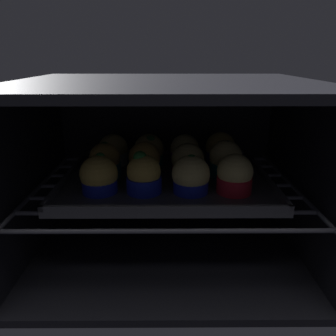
{
  "coord_description": "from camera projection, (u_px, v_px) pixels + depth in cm",
  "views": [
    {
      "loc": [
        -0.37,
        -42.34,
        40.05
      ],
      "look_at": [
        0.0,
        23.61,
        17.06
      ],
      "focal_mm": 34.67,
      "sensor_mm": 36.0,
      "label": 1
    }
  ],
  "objects": [
    {
      "name": "muffin_row2_col1",
      "position": [
        151.0,
        151.0,
        0.77
      ],
      "size": [
        7.18,
        7.18,
        7.34
      ],
      "color": "#0C8C84",
      "rests_on": "baking_tray"
    },
    {
      "name": "oven_cavity",
      "position": [
        168.0,
        164.0,
        0.72
      ],
      "size": [
        59.0,
        47.0,
        37.0
      ],
      "color": "black",
      "rests_on": "ground"
    },
    {
      "name": "baking_tray",
      "position": [
        168.0,
        178.0,
        0.71
      ],
      "size": [
        42.95,
        34.23,
        2.2
      ],
      "color": "#4C4C51",
      "rests_on": "oven_rack"
    },
    {
      "name": "muffin_row0_col3",
      "position": [
        237.0,
        175.0,
        0.61
      ],
      "size": [
        6.77,
        6.77,
        7.58
      ],
      "color": "red",
      "rests_on": "baking_tray"
    },
    {
      "name": "muffin_row1_col2",
      "position": [
        189.0,
        162.0,
        0.69
      ],
      "size": [
        7.08,
        7.08,
        7.34
      ],
      "color": "red",
      "rests_on": "baking_tray"
    },
    {
      "name": "muffin_row1_col1",
      "position": [
        146.0,
        161.0,
        0.7
      ],
      "size": [
        6.9,
        6.9,
        7.61
      ],
      "color": "#1928B7",
      "rests_on": "baking_tray"
    },
    {
      "name": "muffin_row2_col3",
      "position": [
        222.0,
        149.0,
        0.78
      ],
      "size": [
        7.02,
        7.02,
        7.7
      ],
      "color": "#1928B7",
      "rests_on": "baking_tray"
    },
    {
      "name": "muffin_row0_col0",
      "position": [
        101.0,
        176.0,
        0.61
      ],
      "size": [
        7.21,
        7.21,
        7.62
      ],
      "color": "#1928B7",
      "rests_on": "baking_tray"
    },
    {
      "name": "muffin_row0_col2",
      "position": [
        193.0,
        176.0,
        0.61
      ],
      "size": [
        7.25,
        7.25,
        7.43
      ],
      "color": "#1928B7",
      "rests_on": "baking_tray"
    },
    {
      "name": "muffin_row2_col0",
      "position": [
        115.0,
        151.0,
        0.78
      ],
      "size": [
        6.94,
        6.94,
        7.25
      ],
      "color": "silver",
      "rests_on": "baking_tray"
    },
    {
      "name": "oven_rack",
      "position": [
        168.0,
        186.0,
        0.69
      ],
      "size": [
        54.8,
        42.0,
        0.8
      ],
      "color": "#51515B",
      "rests_on": "oven_cavity"
    },
    {
      "name": "muffin_row2_col2",
      "position": [
        186.0,
        151.0,
        0.78
      ],
      "size": [
        6.9,
        6.9,
        7.1
      ],
      "color": "#7A238C",
      "rests_on": "baking_tray"
    },
    {
      "name": "muffin_row0_col1",
      "position": [
        146.0,
        175.0,
        0.61
      ],
      "size": [
        6.72,
        6.72,
        8.15
      ],
      "color": "#1928B7",
      "rests_on": "baking_tray"
    },
    {
      "name": "muffin_row1_col0",
      "position": [
        107.0,
        161.0,
        0.69
      ],
      "size": [
        6.72,
        6.72,
        7.62
      ],
      "color": "#0C8C84",
      "rests_on": "baking_tray"
    },
    {
      "name": "muffin_row1_col3",
      "position": [
        227.0,
        160.0,
        0.7
      ],
      "size": [
        6.99,
        6.99,
        7.86
      ],
      "color": "#0C8C84",
      "rests_on": "baking_tray"
    }
  ]
}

